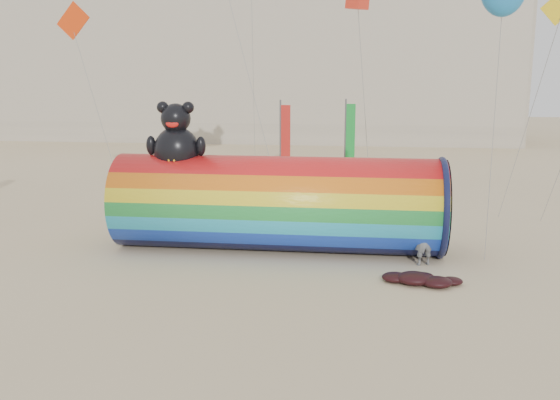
# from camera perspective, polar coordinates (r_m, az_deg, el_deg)

# --- Properties ---
(ground) EXTENTS (160.00, 160.00, 0.00)m
(ground) POSITION_cam_1_polar(r_m,az_deg,el_deg) (21.17, -1.88, -7.16)
(ground) COLOR #CCB58C
(ground) RESTS_ON ground
(hotel_building) EXTENTS (60.40, 15.40, 20.60)m
(hotel_building) POSITION_cam_1_polar(r_m,az_deg,el_deg) (67.55, -5.87, 14.59)
(hotel_building) COLOR #B7AD99
(hotel_building) RESTS_ON ground
(windsock_assembly) EXTENTS (12.58, 3.83, 5.80)m
(windsock_assembly) POSITION_cam_1_polar(r_m,az_deg,el_deg) (24.07, -0.22, -0.09)
(windsock_assembly) COLOR red
(windsock_assembly) RESTS_ON ground
(kite_handler) EXTENTS (0.80, 0.66, 1.88)m
(kite_handler) POSITION_cam_1_polar(r_m,az_deg,el_deg) (22.86, 13.03, -3.57)
(kite_handler) COLOR slate
(kite_handler) RESTS_ON ground
(fabric_bundle) EXTENTS (2.62, 1.35, 0.41)m
(fabric_bundle) POSITION_cam_1_polar(r_m,az_deg,el_deg) (21.05, 12.72, -7.06)
(fabric_bundle) COLOR black
(fabric_bundle) RESTS_ON ground
(festival_banners) EXTENTS (9.92, 6.58, 5.20)m
(festival_banners) POSITION_cam_1_polar(r_m,az_deg,el_deg) (36.20, -0.70, 5.03)
(festival_banners) COLOR #59595E
(festival_banners) RESTS_ON ground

